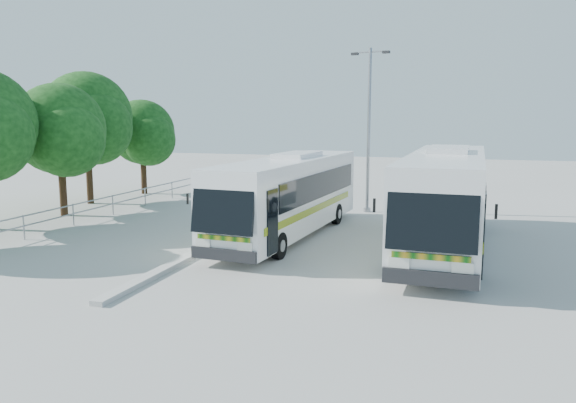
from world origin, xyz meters
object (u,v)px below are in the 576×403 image
(tree_far_c, at_px, (61,129))
(tree_far_e, at_px, (143,132))
(coach_main, at_px, (289,194))
(coach_adjacent, at_px, (445,197))
(tree_far_d, at_px, (88,117))
(lamppost, at_px, (369,123))

(tree_far_c, distance_m, tree_far_e, 8.22)
(coach_main, bearing_deg, coach_adjacent, 1.21)
(tree_far_c, xyz_separation_m, coach_main, (12.02, -1.27, -2.51))
(tree_far_d, distance_m, lamppost, 15.43)
(tree_far_d, distance_m, coach_main, 14.44)
(coach_main, distance_m, coach_adjacent, 6.17)
(tree_far_d, bearing_deg, coach_main, -20.62)
(coach_adjacent, bearing_deg, tree_far_e, 153.70)
(tree_far_e, bearing_deg, tree_far_c, -86.46)
(tree_far_c, bearing_deg, coach_adjacent, -5.09)
(lamppost, bearing_deg, coach_main, -95.02)
(tree_far_d, distance_m, coach_adjacent, 20.29)
(tree_far_c, height_order, coach_adjacent, tree_far_c)
(tree_far_d, height_order, coach_main, tree_far_d)
(tree_far_d, relative_size, coach_adjacent, 0.57)
(tree_far_c, height_order, lamppost, lamppost)
(lamppost, bearing_deg, tree_far_d, -160.97)
(tree_far_c, height_order, tree_far_e, tree_far_c)
(tree_far_d, height_order, lamppost, lamppost)
(tree_far_e, height_order, coach_main, tree_far_e)
(coach_main, distance_m, lamppost, 7.67)
(tree_far_d, bearing_deg, tree_far_e, 81.37)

